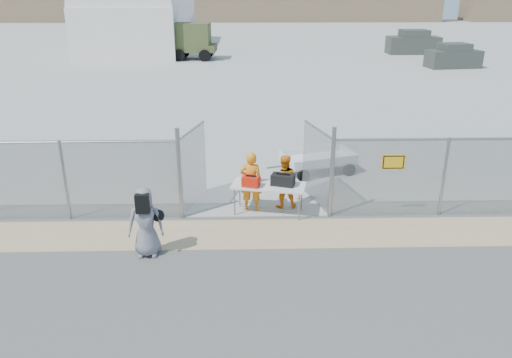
{
  "coord_description": "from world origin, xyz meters",
  "views": [
    {
      "loc": [
        -0.3,
        -10.23,
        5.89
      ],
      "look_at": [
        0.0,
        2.0,
        1.1
      ],
      "focal_mm": 35.0,
      "sensor_mm": 36.0,
      "label": 1
    }
  ],
  "objects_px": {
    "security_worker_left": "(251,182)",
    "utility_trailer": "(318,162)",
    "folding_table": "(268,199)",
    "security_worker_right": "(284,181)",
    "visitor": "(146,222)"
  },
  "relations": [
    {
      "from": "folding_table",
      "to": "visitor",
      "type": "bearing_deg",
      "value": -131.0
    },
    {
      "from": "visitor",
      "to": "utility_trailer",
      "type": "bearing_deg",
      "value": 46.24
    },
    {
      "from": "folding_table",
      "to": "security_worker_left",
      "type": "distance_m",
      "value": 0.67
    },
    {
      "from": "security_worker_right",
      "to": "utility_trailer",
      "type": "xyz_separation_m",
      "value": [
        1.37,
        2.77,
        -0.41
      ]
    },
    {
      "from": "folding_table",
      "to": "security_worker_right",
      "type": "bearing_deg",
      "value": 53.45
    },
    {
      "from": "security_worker_left",
      "to": "visitor",
      "type": "xyz_separation_m",
      "value": [
        -2.44,
        -2.4,
        -0.02
      ]
    },
    {
      "from": "security_worker_right",
      "to": "visitor",
      "type": "distance_m",
      "value": 4.23
    },
    {
      "from": "visitor",
      "to": "utility_trailer",
      "type": "relative_size",
      "value": 0.55
    },
    {
      "from": "security_worker_left",
      "to": "folding_table",
      "type": "bearing_deg",
      "value": 165.87
    },
    {
      "from": "folding_table",
      "to": "security_worker_left",
      "type": "bearing_deg",
      "value": 168.54
    },
    {
      "from": "security_worker_right",
      "to": "utility_trailer",
      "type": "distance_m",
      "value": 3.12
    },
    {
      "from": "security_worker_left",
      "to": "utility_trailer",
      "type": "xyz_separation_m",
      "value": [
        2.28,
        2.95,
        -0.48
      ]
    },
    {
      "from": "folding_table",
      "to": "security_worker_left",
      "type": "height_order",
      "value": "security_worker_left"
    },
    {
      "from": "utility_trailer",
      "to": "folding_table",
      "type": "bearing_deg",
      "value": -137.73
    },
    {
      "from": "folding_table",
      "to": "utility_trailer",
      "type": "distance_m",
      "value": 3.64
    }
  ]
}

